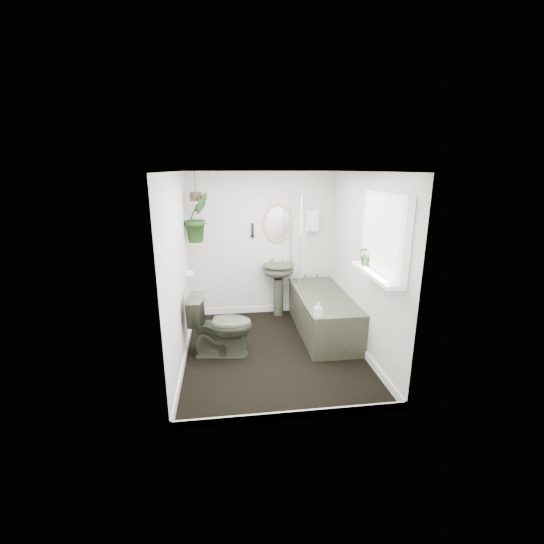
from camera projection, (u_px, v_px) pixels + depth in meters
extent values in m
cube|color=black|center=(273.00, 352.00, 4.83)|extent=(2.30, 2.80, 0.02)
cube|color=white|center=(274.00, 171.00, 4.19)|extent=(2.30, 2.80, 0.02)
cube|color=white|center=(262.00, 245.00, 5.85)|extent=(2.30, 0.02, 2.30)
cube|color=white|center=(295.00, 309.00, 3.17)|extent=(2.30, 0.02, 2.30)
cube|color=white|center=(178.00, 271.00, 4.36)|extent=(0.02, 2.80, 2.30)
cube|color=white|center=(363.00, 264.00, 4.66)|extent=(0.02, 2.80, 2.30)
cube|color=white|center=(273.00, 348.00, 4.81)|extent=(2.30, 2.80, 0.10)
cube|color=white|center=(312.00, 220.00, 5.78)|extent=(0.20, 0.10, 0.35)
ellipsoid|color=tan|center=(278.00, 223.00, 5.75)|extent=(0.46, 0.03, 0.62)
cylinder|color=black|center=(253.00, 230.00, 5.72)|extent=(0.04, 0.04, 0.22)
cylinder|color=white|center=(189.00, 274.00, 5.11)|extent=(0.11, 0.11, 0.11)
cube|color=white|center=(384.00, 236.00, 3.84)|extent=(0.08, 1.00, 0.90)
cube|color=white|center=(375.00, 274.00, 3.95)|extent=(0.18, 1.00, 0.04)
cube|color=white|center=(380.00, 236.00, 3.84)|extent=(0.01, 0.86, 0.76)
imported|color=#373B2D|center=(221.00, 325.00, 4.65)|extent=(0.84, 0.53, 0.81)
imported|color=black|center=(368.00, 254.00, 4.20)|extent=(0.26, 0.24, 0.26)
imported|color=black|center=(197.00, 217.00, 5.15)|extent=(0.49, 0.48, 0.70)
imported|color=#272222|center=(318.00, 310.00, 4.43)|extent=(0.11, 0.11, 0.19)
cylinder|color=#3B2C1D|center=(196.00, 197.00, 5.07)|extent=(0.16, 0.16, 0.12)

